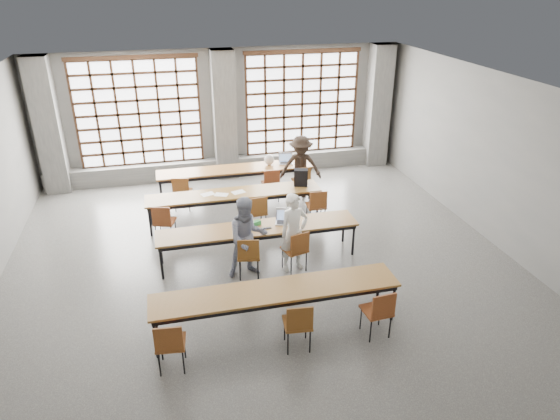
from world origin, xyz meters
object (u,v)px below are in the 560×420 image
object	(u,v)px
desk_row_c	(258,230)
plastic_bag	(269,160)
desk_row_d	(276,293)
mouse	(304,222)
chair_near_mid	(298,322)
desk_row_b	(234,195)
chair_near_right	(379,309)
chair_mid_right	(317,204)
green_box	(255,224)
backpack	(301,177)
laptop_back	(286,160)
chair_back_right	(302,179)
chair_mid_centre	(257,210)
chair_back_left	(182,190)
laptop_front	(285,219)
red_pouch	(170,340)
chair_back_mid	(271,182)
student_female	(248,237)
desk_row_a	(236,171)
chair_front_left	(249,253)
student_male	(294,233)
chair_mid_left	(163,220)
student_back	(301,167)
phone	(268,228)
chair_front_right	(297,247)
chair_near_left	(170,342)

from	to	relation	value
desk_row_c	plastic_bag	distance (m)	3.54
desk_row_d	mouse	xyz separation A→B (m)	(1.09, 2.15, 0.08)
chair_near_mid	mouse	xyz separation A→B (m)	(0.90, 2.78, 0.21)
desk_row_b	chair_near_right	bearing A→B (deg)	-71.33
chair_mid_right	green_box	xyz separation A→B (m)	(-1.65, -1.10, 0.24)
mouse	backpack	bearing A→B (deg)	76.38
green_box	laptop_back	bearing A→B (deg)	66.14
chair_back_right	chair_mid_centre	xyz separation A→B (m)	(-1.47, -1.53, 0.00)
chair_mid_right	chair_back_left	bearing A→B (deg)	152.39
laptop_front	chair_back_right	bearing A→B (deg)	66.89
chair_back_right	red_pouch	distance (m)	6.48
chair_back_mid	chair_near_mid	xyz separation A→B (m)	(-0.83, -5.52, 0.00)
student_female	green_box	bearing A→B (deg)	61.85
desk_row_b	student_female	size ratio (longest dim) A/B	2.49
chair_near_mid	red_pouch	xyz separation A→B (m)	(-1.89, 0.08, -0.04)
desk_row_a	chair_back_right	world-z (taller)	chair_back_right
desk_row_c	chair_front_left	world-z (taller)	chair_front_left
chair_near_right	green_box	distance (m)	3.22
student_male	student_female	bearing A→B (deg)	166.42
chair_mid_right	chair_front_left	bearing A→B (deg)	-136.63
chair_mid_left	desk_row_a	bearing A→B (deg)	48.67
chair_mid_left	green_box	size ratio (longest dim) A/B	3.52
student_back	desk_row_d	bearing A→B (deg)	-96.73
chair_mid_left	laptop_back	distance (m)	3.98
desk_row_d	plastic_bag	world-z (taller)	plastic_bag
chair_back_right	phone	world-z (taller)	chair_back_right
laptop_front	mouse	bearing A→B (deg)	-18.40
desk_row_d	chair_mid_left	world-z (taller)	chair_mid_left
chair_back_left	plastic_bag	bearing A→B (deg)	16.28
desk_row_c	phone	size ratio (longest dim) A/B	30.77
desk_row_d	chair_near_mid	distance (m)	0.67
chair_mid_right	plastic_bag	distance (m)	2.32
chair_front_right	chair_near_right	bearing A→B (deg)	-71.18
chair_near_right	chair_near_mid	bearing A→B (deg)	179.99
student_female	red_pouch	world-z (taller)	student_female
desk_row_b	backpack	bearing A→B (deg)	1.79
chair_back_left	red_pouch	size ratio (longest dim) A/B	4.40
chair_mid_right	laptop_front	world-z (taller)	laptop_front
green_box	student_female	bearing A→B (deg)	-113.32
chair_front_right	green_box	world-z (taller)	chair_front_right
chair_near_left	student_female	distance (m)	2.79
chair_front_left	plastic_bag	bearing A→B (deg)	72.15
red_pouch	mouse	bearing A→B (deg)	44.05
backpack	student_female	bearing A→B (deg)	-109.45
chair_back_mid	red_pouch	size ratio (longest dim) A/B	4.40
desk_row_a	backpack	xyz separation A→B (m)	(1.32, -1.48, 0.27)
chair_mid_left	mouse	bearing A→B (deg)	-23.49
red_pouch	chair_near_left	bearing A→B (deg)	-96.31
chair_near_right	backpack	size ratio (longest dim) A/B	2.20
chair_back_left	green_box	bearing A→B (deg)	-63.98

